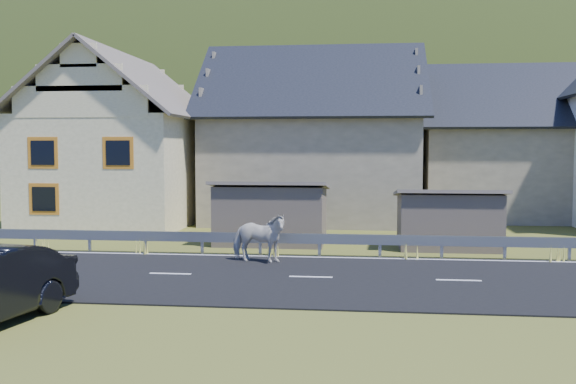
# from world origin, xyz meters

# --- Properties ---
(ground) EXTENTS (160.00, 160.00, 0.00)m
(ground) POSITION_xyz_m (0.00, 0.00, 0.00)
(ground) COLOR #4C501B
(ground) RESTS_ON ground
(road) EXTENTS (60.00, 7.00, 0.04)m
(road) POSITION_xyz_m (0.00, 0.00, 0.02)
(road) COLOR black
(road) RESTS_ON ground
(lane_markings) EXTENTS (60.00, 6.60, 0.01)m
(lane_markings) POSITION_xyz_m (0.00, 0.00, 0.04)
(lane_markings) COLOR silver
(lane_markings) RESTS_ON road
(guardrail) EXTENTS (28.10, 0.09, 0.75)m
(guardrail) POSITION_xyz_m (-0.00, 3.68, 0.56)
(guardrail) COLOR #93969B
(guardrail) RESTS_ON ground
(shed_left) EXTENTS (4.30, 3.30, 2.40)m
(shed_left) POSITION_xyz_m (-2.00, 6.50, 1.10)
(shed_left) COLOR #65594E
(shed_left) RESTS_ON ground
(shed_right) EXTENTS (3.80, 2.90, 2.20)m
(shed_right) POSITION_xyz_m (4.50, 6.00, 1.00)
(shed_right) COLOR #65594E
(shed_right) RESTS_ON ground
(house_cream) EXTENTS (7.80, 9.80, 8.30)m
(house_cream) POSITION_xyz_m (-10.00, 12.00, 4.36)
(house_cream) COLOR #FAEBB7
(house_cream) RESTS_ON ground
(house_stone_a) EXTENTS (10.80, 9.80, 8.90)m
(house_stone_a) POSITION_xyz_m (-1.00, 15.00, 4.63)
(house_stone_a) COLOR gray
(house_stone_a) RESTS_ON ground
(house_stone_b) EXTENTS (9.80, 8.80, 8.10)m
(house_stone_b) POSITION_xyz_m (9.00, 17.00, 4.24)
(house_stone_b) COLOR gray
(house_stone_b) RESTS_ON ground
(mountain) EXTENTS (440.00, 280.00, 260.00)m
(mountain) POSITION_xyz_m (5.00, 180.00, -20.00)
(mountain) COLOR #1D3511
(mountain) RESTS_ON ground
(conifer_patch) EXTENTS (76.00, 50.00, 28.00)m
(conifer_patch) POSITION_xyz_m (-55.00, 110.00, 6.00)
(conifer_patch) COLOR black
(conifer_patch) RESTS_ON ground
(horse) EXTENTS (1.14, 1.95, 1.55)m
(horse) POSITION_xyz_m (-1.81, 2.12, 0.82)
(horse) COLOR beige
(horse) RESTS_ON road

